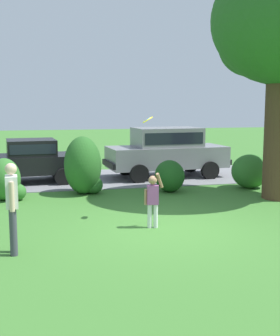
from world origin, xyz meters
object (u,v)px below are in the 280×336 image
Objects in this scene: frisbee at (148,120)px; adult_onlooker at (12,203)px; parked_sedan at (25,159)px; child_thrower at (153,197)px; parked_suv at (167,150)px.

adult_onlooker is (-3.10, -1.99, -1.46)m from frisbee.
parked_sedan reaches higher than child_thrower.
parked_sedan is 5.29m from parked_suv.
frisbee is at bearing -110.64° from parked_suv.
parked_sedan is 16.14× the size of frisbee.
child_thrower is at bearing -66.12° from parked_sedan.
child_thrower is at bearing 20.88° from adult_onlooker.
adult_onlooker is (-3.02, -1.15, 0.27)m from child_thrower.
frisbee is (3.06, -5.87, 1.60)m from parked_sedan.
parked_suv is 9.53m from adult_onlooker.
parked_suv is 7.15m from child_thrower.
parked_suv is at bearing 71.10° from child_thrower.
adult_onlooker is (-5.33, -7.90, -0.09)m from parked_suv.
child_thrower is at bearing -108.90° from parked_suv.
frisbee reaches higher than parked_suv.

